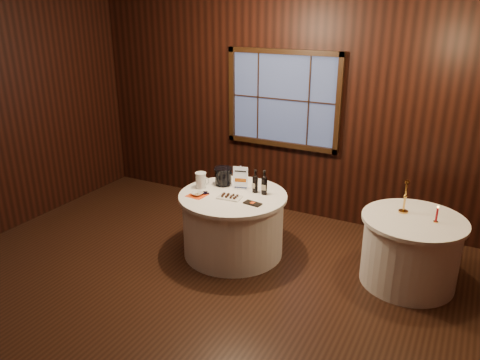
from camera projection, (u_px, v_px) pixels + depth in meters
The scene contains 16 objects.
ground at pixel (189, 294), 4.94m from camera, with size 6.00×6.00×0.00m, color black.
back_wall at pixel (283, 107), 6.46m from camera, with size 6.00×0.10×3.00m.
main_table at pixel (233, 224), 5.64m from camera, with size 1.28×1.28×0.77m.
side_table at pixel (410, 250), 5.02m from camera, with size 1.08×1.08×0.77m.
sign_stand at pixel (240, 181), 5.65m from camera, with size 0.17×0.12×0.29m.
port_bottle_left at pixel (255, 183), 5.53m from camera, with size 0.07×0.08×0.28m.
port_bottle_right at pixel (264, 184), 5.47m from camera, with size 0.07×0.08×0.29m.
ice_bucket at pixel (223, 176), 5.75m from camera, with size 0.22×0.22×0.22m.
chocolate_plate at pixel (230, 197), 5.40m from camera, with size 0.28×0.20×0.04m.
chocolate_box at pixel (253, 203), 5.23m from camera, with size 0.20×0.10×0.02m, color black.
grape_bunch at pixel (205, 193), 5.49m from camera, with size 0.15×0.09×0.03m.
glass_pitcher at pixel (201, 180), 5.66m from camera, with size 0.18×0.14×0.20m.
orange_napkin at pixel (197, 195), 5.47m from camera, with size 0.21×0.21×0.00m, color #E24513.
cracker_bowl at pixel (197, 194), 5.47m from camera, with size 0.13×0.13×0.03m, color white.
brass_candlestick at pixel (405, 201), 4.99m from camera, with size 0.10×0.10×0.36m.
red_candle at pixel (437, 216), 4.77m from camera, with size 0.05×0.05×0.18m.
Camera 1 is at (2.42, -3.48, 2.86)m, focal length 35.00 mm.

